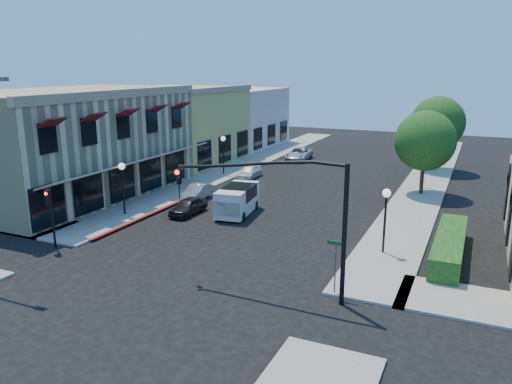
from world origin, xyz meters
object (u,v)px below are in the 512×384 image
at_px(lamppost_left_near, 122,176).
at_px(white_van, 237,199).
at_px(lamppost_left_far, 223,145).
at_px(parked_car_a, 188,206).
at_px(lamppost_right_far, 423,155).
at_px(street_tree_a, 425,141).
at_px(secondary_signal, 50,208).
at_px(parked_car_c, 249,172).
at_px(street_tree_b, 438,123).
at_px(parked_car_b, 197,192).
at_px(street_name_sign, 336,259).
at_px(signal_mast_arm, 295,205).
at_px(parked_car_d, 299,154).
at_px(lamppost_right_near, 386,205).

distance_m(lamppost_left_near, white_van, 7.67).
height_order(lamppost_left_far, parked_car_a, lamppost_left_far).
relative_size(lamppost_right_far, white_van, 0.80).
distance_m(street_tree_a, secondary_signal, 26.64).
distance_m(secondary_signal, parked_car_c, 20.62).
bearing_deg(street_tree_b, parked_car_a, -121.74).
bearing_deg(white_van, parked_car_b, 154.30).
bearing_deg(lamppost_right_far, lamppost_left_far, -173.29).
bearing_deg(parked_car_a, parked_car_c, 96.20).
xyz_separation_m(street_name_sign, parked_car_c, (-13.37, 19.64, -1.17)).
xyz_separation_m(lamppost_left_near, lamppost_left_far, (0.00, 14.00, 0.00)).
bearing_deg(street_tree_a, lamppost_right_far, 98.53).
xyz_separation_m(signal_mast_arm, lamppost_right_far, (2.64, 22.50, -1.35)).
bearing_deg(signal_mast_arm, parked_car_d, 109.26).
bearing_deg(parked_car_a, signal_mast_arm, -37.62).
distance_m(street_tree_b, parked_car_b, 24.16).
bearing_deg(lamppost_left_near, street_tree_b, 54.21).
bearing_deg(parked_car_d, white_van, -86.89).
bearing_deg(lamppost_left_near, parked_car_c, 79.25).
relative_size(street_tree_b, parked_car_d, 1.51).
bearing_deg(street_tree_a, parked_car_a, -138.61).
bearing_deg(lamppost_right_far, secondary_signal, -126.14).
bearing_deg(parked_car_b, parked_car_a, -73.17).
xyz_separation_m(signal_mast_arm, lamppost_left_near, (-14.36, 6.50, -1.35)).
height_order(street_tree_a, parked_car_c, street_tree_a).
bearing_deg(white_van, street_tree_a, 45.08).
relative_size(street_tree_b, parked_car_c, 1.93).
distance_m(white_van, parked_car_b, 4.90).
distance_m(lamppost_left_far, parked_car_a, 12.73).
height_order(street_tree_b, lamppost_right_near, street_tree_b).
relative_size(street_tree_a, secondary_signal, 1.95).
distance_m(parked_car_c, parked_car_d, 10.22).
bearing_deg(secondary_signal, parked_car_b, 81.52).
bearing_deg(white_van, parked_car_a, -155.69).
bearing_deg(parked_car_b, white_van, -30.86).
relative_size(signal_mast_arm, lamppost_right_far, 2.24).
bearing_deg(parked_car_a, parked_car_b, 113.00).
relative_size(lamppost_left_near, lamppost_left_far, 1.00).
height_order(street_tree_b, secondary_signal, street_tree_b).
distance_m(street_name_sign, parked_car_c, 23.79).
bearing_deg(street_tree_a, street_tree_b, 90.00).
xyz_separation_m(street_tree_b, lamppost_left_far, (-17.30, -10.00, -1.81)).
bearing_deg(lamppost_right_near, parked_car_c, 136.08).
bearing_deg(street_name_sign, signal_mast_arm, -156.80).
bearing_deg(lamppost_left_far, lamppost_right_far, 6.71).
height_order(lamppost_left_far, lamppost_right_far, same).
xyz_separation_m(lamppost_right_far, parked_car_d, (-13.30, 8.00, -2.09)).
distance_m(street_tree_b, secondary_signal, 34.97).
relative_size(street_tree_b, lamppost_right_far, 1.97).
bearing_deg(street_tree_a, parked_car_b, -150.41).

